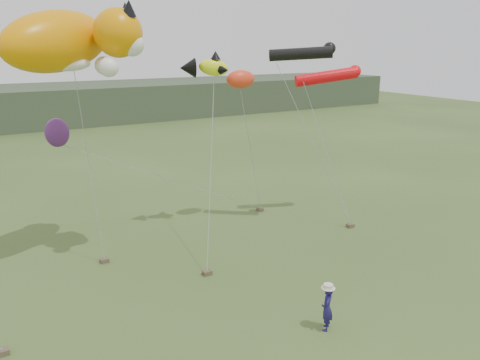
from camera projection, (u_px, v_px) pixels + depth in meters
name	position (u px, v px, depth m)	size (l,w,h in m)	color
ground	(284.00, 313.00, 15.14)	(120.00, 120.00, 0.00)	#385123
headland	(18.00, 107.00, 50.14)	(90.00, 13.00, 4.00)	#2D3D28
festival_attendant	(327.00, 308.00, 14.12)	(0.52, 0.34, 1.43)	#1D1653
sandbag_anchors	(206.00, 254.00, 19.24)	(15.45, 6.56, 0.17)	brown
cat_kite	(71.00, 40.00, 16.75)	(6.29, 4.48, 2.80)	orange
fish_kite	(204.00, 67.00, 20.20)	(2.30, 1.51, 1.13)	#ECFF16
tube_kites	(321.00, 66.00, 21.43)	(4.74, 2.30, 2.05)	black
misc_kites	(154.00, 105.00, 20.75)	(8.95, 3.30, 3.20)	#F03A1C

